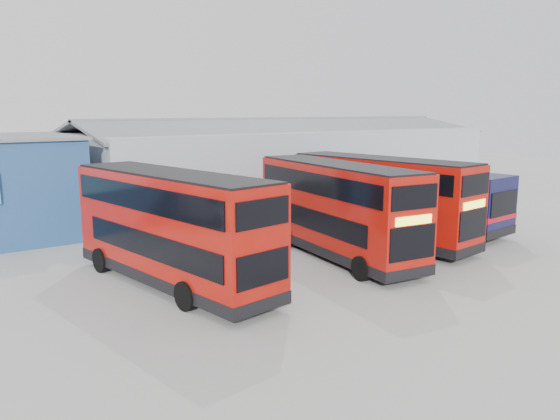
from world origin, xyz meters
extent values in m
plane|color=gray|center=(0.00, 0.00, 0.00)|extent=(120.00, 120.00, 0.00)
cube|color=#9CA2AA|center=(8.00, 20.00, 2.50)|extent=(30.00, 12.00, 5.00)
cube|color=slate|center=(8.00, 17.20, 5.25)|extent=(30.50, 6.33, 1.29)
cube|color=slate|center=(8.00, 22.80, 5.25)|extent=(30.50, 6.33, 1.29)
cube|color=#980F08|center=(-7.76, 5.37, 2.24)|extent=(3.77, 10.12, 3.81)
cube|color=black|center=(-7.76, 5.37, 0.52)|extent=(3.81, 10.16, 0.42)
cube|color=black|center=(-6.52, 5.17, 1.79)|extent=(1.27, 8.30, 0.89)
cube|color=black|center=(-8.89, 4.82, 1.79)|extent=(1.27, 8.30, 0.89)
cube|color=black|center=(-6.58, 5.54, 3.39)|extent=(1.40, 9.23, 0.89)
cube|color=black|center=(-8.94, 5.19, 3.39)|extent=(1.40, 9.23, 0.89)
cube|color=black|center=(-8.48, 10.28, 1.69)|extent=(2.10, 0.35, 1.27)
cube|color=black|center=(-8.48, 10.28, 3.39)|extent=(2.10, 0.35, 0.89)
cube|color=#FFFD35|center=(-8.48, 10.28, 2.54)|extent=(1.68, 0.28, 0.33)
cube|color=black|center=(-7.04, 0.46, 1.69)|extent=(2.06, 0.35, 1.04)
cube|color=black|center=(-7.04, 0.46, 3.39)|extent=(2.06, 0.35, 0.85)
cube|color=black|center=(-7.76, 5.37, 4.16)|extent=(3.61, 9.96, 0.09)
cylinder|color=black|center=(-7.14, 8.93, 0.49)|extent=(0.44, 1.01, 0.98)
cylinder|color=black|center=(-9.38, 8.60, 0.49)|extent=(0.44, 1.01, 0.98)
cylinder|color=black|center=(-6.28, 3.06, 0.49)|extent=(0.44, 1.01, 0.98)
cylinder|color=black|center=(-8.51, 2.73, 0.49)|extent=(0.44, 1.01, 0.98)
cube|color=#980F08|center=(-0.20, 4.94, 2.20)|extent=(3.52, 9.94, 3.75)
cube|color=black|center=(-0.20, 4.94, 0.51)|extent=(3.56, 9.98, 0.42)
cube|color=black|center=(-1.32, 5.46, 1.76)|extent=(1.08, 8.18, 0.88)
cube|color=black|center=(1.01, 5.16, 1.76)|extent=(1.08, 8.18, 0.88)
cube|color=black|center=(-1.37, 5.09, 3.33)|extent=(1.20, 9.10, 0.88)
cube|color=black|center=(0.97, 4.79, 3.33)|extent=(1.20, 9.10, 0.88)
cube|color=black|center=(-0.81, 0.10, 1.67)|extent=(2.07, 0.31, 1.25)
cube|color=black|center=(-0.81, 0.10, 3.33)|extent=(2.07, 0.31, 0.88)
cube|color=#FFFD35|center=(-0.82, 0.09, 2.50)|extent=(1.66, 0.25, 0.32)
cube|color=black|center=(0.41, 9.78, 1.67)|extent=(2.03, 0.30, 1.02)
cube|color=black|center=(0.41, 9.78, 3.33)|extent=(2.03, 0.30, 0.83)
cube|color=black|center=(-0.20, 4.94, 4.09)|extent=(3.36, 9.78, 0.09)
cylinder|color=black|center=(-1.73, 1.73, 0.48)|extent=(0.42, 0.99, 0.96)
cylinder|color=black|center=(0.48, 1.45, 0.48)|extent=(0.42, 0.99, 0.96)
cylinder|color=black|center=(-0.99, 7.52, 0.48)|extent=(0.42, 0.99, 0.96)
cylinder|color=black|center=(1.21, 7.24, 0.48)|extent=(0.42, 0.99, 0.96)
cube|color=#980F08|center=(3.30, 5.70, 2.21)|extent=(3.26, 9.93, 3.76)
cube|color=black|center=(3.30, 5.70, 0.51)|extent=(3.30, 9.97, 0.42)
cube|color=black|center=(2.09, 5.96, 1.76)|extent=(0.85, 8.23, 0.88)
cube|color=black|center=(4.44, 6.19, 1.76)|extent=(0.85, 8.23, 0.88)
cube|color=black|center=(2.13, 5.59, 3.34)|extent=(0.94, 9.16, 0.88)
cube|color=black|center=(4.47, 5.82, 3.34)|extent=(0.94, 9.16, 0.88)
cube|color=black|center=(3.78, 0.83, 1.67)|extent=(2.08, 0.25, 1.25)
cube|color=black|center=(3.78, 0.83, 3.34)|extent=(2.08, 0.25, 0.88)
cube|color=#FFFD35|center=(3.78, 0.82, 2.51)|extent=(1.67, 0.20, 0.33)
cube|color=black|center=(2.82, 10.57, 1.67)|extent=(2.04, 0.24, 1.02)
cube|color=black|center=(2.82, 10.57, 3.34)|extent=(2.04, 0.24, 0.84)
cube|color=black|center=(3.30, 5.70, 4.10)|extent=(3.11, 9.78, 0.09)
cylinder|color=black|center=(2.52, 2.22, 0.48)|extent=(0.39, 0.99, 0.97)
cylinder|color=black|center=(4.74, 2.44, 0.48)|extent=(0.39, 0.99, 0.97)
cylinder|color=black|center=(1.95, 8.04, 0.48)|extent=(0.39, 0.99, 0.97)
cylinder|color=black|center=(4.17, 8.26, 0.48)|extent=(0.39, 0.99, 0.97)
cube|color=#0B1134|center=(7.30, 7.93, 1.81)|extent=(3.67, 12.07, 2.86)
cube|color=black|center=(7.30, 7.93, 0.57)|extent=(3.72, 12.11, 0.43)
cube|color=#9D0C13|center=(7.30, 7.93, 1.30)|extent=(3.71, 12.10, 0.27)
cube|color=black|center=(8.69, 7.72, 2.27)|extent=(0.87, 9.91, 1.03)
cube|color=black|center=(5.96, 7.49, 2.27)|extent=(0.87, 9.91, 1.03)
cube|color=black|center=(6.81, 13.87, 2.00)|extent=(2.43, 0.25, 1.40)
cube|color=black|center=(7.79, 1.98, 2.00)|extent=(2.37, 0.25, 1.19)
cylinder|color=black|center=(8.24, 12.23, 0.56)|extent=(0.44, 1.15, 1.12)
cylinder|color=black|center=(5.66, 12.02, 0.56)|extent=(0.44, 1.15, 1.12)
cylinder|color=black|center=(8.87, 4.70, 0.56)|extent=(0.44, 1.15, 1.12)
cylinder|color=black|center=(6.28, 4.48, 0.56)|extent=(0.44, 1.15, 1.12)
camera|label=1|loc=(-15.78, -12.64, 6.34)|focal=35.00mm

